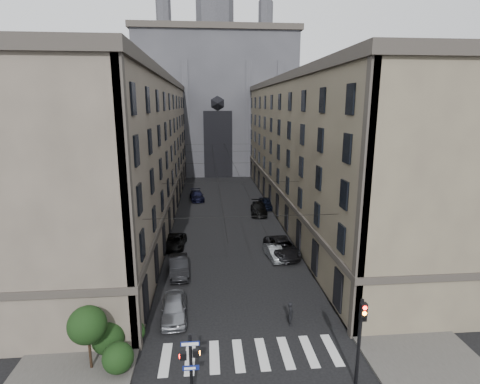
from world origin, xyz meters
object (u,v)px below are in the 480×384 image
object	(u,v)px
pedestrian_signal_left	(191,363)
car_right_midfar	(259,209)
gothic_tower	(216,93)
car_right_far	(265,203)
pedestrian	(291,314)
car_left_midnear	(179,266)
car_left_far	(197,196)
car_left_midfar	(175,242)
car_left_near	(174,308)
car_right_near	(275,252)
traffic_light_right	(360,332)
car_right_midnear	(282,248)

from	to	relation	value
pedestrian_signal_left	car_right_midfar	xyz separation A→B (m)	(8.30, 34.11, -1.52)
gothic_tower	car_right_far	size ratio (longest dim) A/B	12.57
gothic_tower	pedestrian	xyz separation A→B (m)	(3.21, -66.96, -16.92)
car_right_midfar	pedestrian	bearing A→B (deg)	-88.40
car_left_midnear	car_left_far	size ratio (longest dim) A/B	0.96
car_left_midfar	car_right_midfar	distance (m)	16.11
car_left_midnear	car_right_far	bearing A→B (deg)	56.52
pedestrian	car_left_far	bearing A→B (deg)	22.62
car_right_far	pedestrian	size ratio (longest dim) A/B	2.64
pedestrian_signal_left	car_left_near	size ratio (longest dim) A/B	0.86
car_right_near	car_right_far	bearing A→B (deg)	76.36
pedestrian	traffic_light_right	bearing A→B (deg)	-147.37
gothic_tower	pedestrian_signal_left	bearing A→B (deg)	-92.74
car_right_midnear	gothic_tower	bearing A→B (deg)	88.98
car_left_midfar	car_right_far	distance (m)	19.28
pedestrian_signal_left	car_right_near	xyz separation A→B (m)	(7.71, 18.20, -1.67)
car_left_midnear	car_right_midnear	distance (m)	10.98
gothic_tower	car_left_midnear	distance (m)	60.79
car_right_midfar	pedestrian_signal_left	bearing A→B (deg)	-98.81
car_left_near	car_left_midfar	world-z (taller)	car_left_near
gothic_tower	car_left_midnear	bearing A→B (deg)	-95.13
car_right_near	car_right_midfar	bearing A→B (deg)	80.29
gothic_tower	car_right_midnear	bearing A→B (deg)	-84.62
car_right_near	pedestrian	xyz separation A→B (m)	(-0.99, -11.70, 0.22)
car_left_near	traffic_light_right	bearing A→B (deg)	-39.48
car_right_midnear	pedestrian_signal_left	bearing A→B (deg)	-120.88
traffic_light_right	car_left_midfar	bearing A→B (deg)	118.22
car_left_midnear	car_left_midfar	size ratio (longest dim) A/B	1.06
traffic_light_right	car_right_midnear	bearing A→B (deg)	91.45
gothic_tower	car_left_midfar	bearing A→B (deg)	-96.81
car_right_far	pedestrian	distance (m)	30.73
gothic_tower	car_right_far	bearing A→B (deg)	-80.33
car_left_far	pedestrian	bearing A→B (deg)	-86.04
gothic_tower	car_right_midnear	size ratio (longest dim) A/B	9.73
car_right_midnear	car_left_near	bearing A→B (deg)	-139.70
gothic_tower	pedestrian	world-z (taller)	gothic_tower
car_left_midfar	car_right_near	xyz separation A→B (m)	(10.31, -4.04, 0.01)
car_left_far	car_right_midnear	distance (m)	25.70
gothic_tower	car_left_far	size ratio (longest dim) A/B	11.38
traffic_light_right	car_left_midnear	size ratio (longest dim) A/B	1.07
car_right_midfar	gothic_tower	bearing A→B (deg)	101.81
car_right_midnear	car_right_midfar	world-z (taller)	car_right_midnear
car_right_far	car_left_far	bearing A→B (deg)	152.04
car_left_near	pedestrian	xyz separation A→B (m)	(8.30, -1.64, 0.08)
gothic_tower	car_left_midnear	size ratio (longest dim) A/B	11.90
traffic_light_right	car_right_midfar	distance (m)	33.79
car_left_near	car_left_far	distance (m)	34.81
traffic_light_right	pedestrian	xyz separation A→B (m)	(-2.39, 6.08, -2.42)
car_left_midfar	pedestrian_signal_left	bearing A→B (deg)	-79.64
car_right_midfar	car_right_far	distance (m)	3.30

